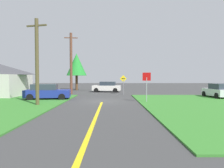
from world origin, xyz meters
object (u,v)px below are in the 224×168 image
Objects in this scene: utility_pole_mid at (72,63)px; oak_tree_left at (77,65)px; car_approaching_junction at (108,87)px; car_on_crossroad at (219,91)px; stop_sign at (147,81)px; parked_car_near_building at (48,92)px; utility_pole_near at (38,61)px; direction_sign at (124,83)px.

oak_tree_left is at bearing 94.91° from utility_pole_mid.
car_approaching_junction is 0.54× the size of utility_pole_mid.
stop_sign is at bearing 111.79° from car_on_crossroad.
car_on_crossroad is 0.86× the size of parked_car_near_building.
car_approaching_junction is 0.97× the size of parked_car_near_building.
stop_sign is 0.59× the size of parked_car_near_building.
utility_pole_near reaches higher than stop_sign.
stop_sign is 1.06× the size of direction_sign.
utility_pole_mid is 1.27× the size of oak_tree_left.
utility_pole_mid reaches higher than car_on_crossroad.
car_approaching_junction is (-12.64, 9.21, 0.00)m from car_on_crossroad.
utility_pole_mid reaches higher than parked_car_near_building.
direction_sign is (7.09, -0.98, -2.65)m from utility_pole_mid.
parked_car_near_building is 0.66× the size of utility_pole_near.
utility_pole_mid is 3.23× the size of direction_sign.
car_approaching_junction is (-3.97, 13.16, -1.13)m from stop_sign.
stop_sign is 9.59m from car_on_crossroad.
car_on_crossroad is (8.67, 3.95, -1.13)m from stop_sign.
oak_tree_left reaches higher than car_approaching_junction.
utility_pole_near is 1.08× the size of oak_tree_left.
stop_sign is 0.39× the size of utility_pole_near.
utility_pole_mid is at bearing 87.57° from utility_pole_near.
oak_tree_left is at bearing -32.66° from car_approaching_junction.
car_on_crossroad is at bearing -37.61° from oak_tree_left.
stop_sign is at bearing -78.50° from direction_sign.
parked_car_near_building is at bearing -1.79° from stop_sign.
stop_sign is at bearing 114.96° from car_approaching_junction.
stop_sign is 9.67m from utility_pole_near.
parked_car_near_building is (-9.88, 2.21, -1.13)m from stop_sign.
parked_car_near_building is 7.95m from utility_pole_mid.
direction_sign is (2.28, -4.85, 0.80)m from car_approaching_junction.
parked_car_near_building is 5.27m from utility_pole_near.
utility_pole_mid is (-8.78, 9.29, 2.32)m from stop_sign.
car_on_crossroad is 15.64m from car_approaching_junction.
utility_pole_near is (-17.94, -6.13, 2.84)m from car_on_crossroad.
direction_sign is at bearing -7.89° from utility_pole_mid.
oak_tree_left is (-0.74, 8.67, 0.29)m from utility_pole_mid.
utility_pole_near is at bearing 24.11° from stop_sign.
oak_tree_left reaches higher than direction_sign.
stop_sign is 20.50m from oak_tree_left.
utility_pole_near reaches higher than oak_tree_left.
utility_pole_mid reaches higher than oak_tree_left.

